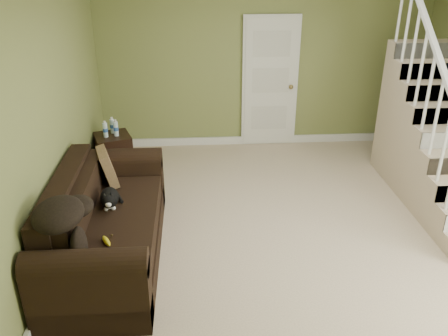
{
  "coord_description": "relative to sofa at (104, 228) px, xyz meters",
  "views": [
    {
      "loc": [
        -1.08,
        -4.38,
        2.94
      ],
      "look_at": [
        -0.77,
        0.29,
        0.73
      ],
      "focal_mm": 38.0,
      "sensor_mm": 36.0,
      "label": 1
    }
  ],
  "objects": [
    {
      "name": "floor",
      "position": [
        2.02,
        0.24,
        -0.34
      ],
      "size": [
        5.0,
        5.5,
        0.01
      ],
      "primitive_type": "cube",
      "color": "tan",
      "rests_on": "ground"
    },
    {
      "name": "wall_back",
      "position": [
        2.02,
        2.99,
        0.96
      ],
      "size": [
        5.0,
        0.04,
        2.6
      ],
      "primitive_type": "cube",
      "color": "olive",
      "rests_on": "floor"
    },
    {
      "name": "wall_front",
      "position": [
        2.02,
        -2.51,
        0.96
      ],
      "size": [
        5.0,
        0.04,
        2.6
      ],
      "primitive_type": "cube",
      "color": "olive",
      "rests_on": "floor"
    },
    {
      "name": "wall_left",
      "position": [
        -0.48,
        0.24,
        0.96
      ],
      "size": [
        0.04,
        5.5,
        2.6
      ],
      "primitive_type": "cube",
      "color": "olive",
      "rests_on": "floor"
    },
    {
      "name": "baseboard_back",
      "position": [
        2.02,
        2.96,
        -0.28
      ],
      "size": [
        5.0,
        0.04,
        0.12
      ],
      "primitive_type": "cube",
      "color": "white",
      "rests_on": "floor"
    },
    {
      "name": "baseboard_left",
      "position": [
        -0.45,
        0.24,
        -0.28
      ],
      "size": [
        0.04,
        5.5,
        0.12
      ],
      "primitive_type": "cube",
      "color": "white",
      "rests_on": "floor"
    },
    {
      "name": "door",
      "position": [
        2.12,
        2.95,
        0.66
      ],
      "size": [
        0.86,
        0.12,
        2.02
      ],
      "color": "white",
      "rests_on": "floor"
    },
    {
      "name": "staircase",
      "position": [
        4.01,
        1.21,
        0.3
      ],
      "size": [
        1.0,
        2.51,
        2.82
      ],
      "color": "tan",
      "rests_on": "floor"
    },
    {
      "name": "sofa",
      "position": [
        0.0,
        0.0,
        0.0
      ],
      "size": [
        0.99,
        2.29,
        0.91
      ],
      "color": "black",
      "rests_on": "floor"
    },
    {
      "name": "side_table",
      "position": [
        -0.2,
        2.05,
        -0.06
      ],
      "size": [
        0.59,
        0.59,
        0.78
      ],
      "rotation": [
        0.0,
        0.0,
        0.33
      ],
      "color": "black",
      "rests_on": "floor"
    },
    {
      "name": "cat",
      "position": [
        0.05,
        0.18,
        0.24
      ],
      "size": [
        0.26,
        0.5,
        0.24
      ],
      "rotation": [
        0.0,
        0.0,
        0.12
      ],
      "color": "black",
      "rests_on": "sofa"
    },
    {
      "name": "banana",
      "position": [
        0.12,
        -0.49,
        0.17
      ],
      "size": [
        0.12,
        0.18,
        0.05
      ],
      "primitive_type": "ellipsoid",
      "rotation": [
        0.0,
        0.0,
        0.48
      ],
      "color": "yellow",
      "rests_on": "sofa"
    },
    {
      "name": "throw_pillow",
      "position": [
        -0.04,
        0.73,
        0.34
      ],
      "size": [
        0.29,
        0.43,
        0.41
      ],
      "primitive_type": "cube",
      "rotation": [
        0.0,
        -0.24,
        0.28
      ],
      "color": "brown",
      "rests_on": "sofa"
    },
    {
      "name": "throw_blanket",
      "position": [
        -0.19,
        -0.71,
        0.59
      ],
      "size": [
        0.48,
        0.59,
        0.22
      ],
      "primitive_type": "ellipsoid",
      "rotation": [
        0.0,
        0.0,
        0.14
      ],
      "color": "black",
      "rests_on": "sofa"
    }
  ]
}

